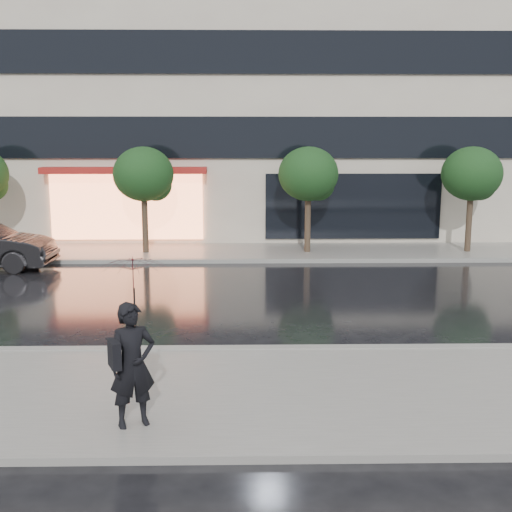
{
  "coord_description": "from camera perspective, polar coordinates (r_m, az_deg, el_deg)",
  "views": [
    {
      "loc": [
        0.67,
        -13.46,
        4.35
      ],
      "look_at": [
        0.95,
        2.3,
        1.4
      ],
      "focal_mm": 45.0,
      "sensor_mm": 36.0,
      "label": 1
    }
  ],
  "objects": [
    {
      "name": "tree_mid_east",
      "position": [
        23.66,
        4.82,
        7.1
      ],
      "size": [
        2.2,
        2.2,
        3.99
      ],
      "color": "#33261C",
      "rests_on": "ground"
    },
    {
      "name": "pedestrian_with_umbrella",
      "position": [
        9.49,
        -10.87,
        -5.58
      ],
      "size": [
        1.27,
        1.28,
        2.55
      ],
      "rotation": [
        0.0,
        0.0,
        0.43
      ],
      "color": "black",
      "rests_on": "sidewalk_near"
    },
    {
      "name": "ground",
      "position": [
        14.16,
        -3.72,
        -7.32
      ],
      "size": [
        120.0,
        120.0,
        0.0
      ],
      "primitive_type": "plane",
      "color": "black",
      "rests_on": "ground"
    },
    {
      "name": "curb_near",
      "position": [
        13.2,
        -3.93,
        -8.36
      ],
      "size": [
        60.0,
        0.25,
        0.14
      ],
      "primitive_type": "cube",
      "color": "gray",
      "rests_on": "ground"
    },
    {
      "name": "curb_far",
      "position": [
        22.39,
        -2.72,
        -0.43
      ],
      "size": [
        60.0,
        0.25,
        0.14
      ],
      "primitive_type": "cube",
      "color": "gray",
      "rests_on": "ground"
    },
    {
      "name": "tree_far_east",
      "position": [
        24.99,
        18.74,
        6.77
      ],
      "size": [
        2.2,
        2.2,
        3.99
      ],
      "color": "#33261C",
      "rests_on": "ground"
    },
    {
      "name": "tree_mid_west",
      "position": [
        23.81,
        -9.81,
        7.01
      ],
      "size": [
        2.2,
        2.2,
        3.99
      ],
      "color": "#33261C",
      "rests_on": "ground"
    },
    {
      "name": "sidewalk_far",
      "position": [
        24.11,
        -2.6,
        0.34
      ],
      "size": [
        60.0,
        3.5,
        0.12
      ],
      "primitive_type": "cube",
      "color": "slate",
      "rests_on": "ground"
    },
    {
      "name": "office_building",
      "position": [
        31.78,
        -2.35,
        19.01
      ],
      "size": [
        30.0,
        12.76,
        18.0
      ],
      "color": "beige",
      "rests_on": "ground"
    },
    {
      "name": "sidewalk_near",
      "position": [
        11.1,
        -4.52,
        -12.19
      ],
      "size": [
        60.0,
        4.5,
        0.12
      ],
      "primitive_type": "cube",
      "color": "slate",
      "rests_on": "ground"
    }
  ]
}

